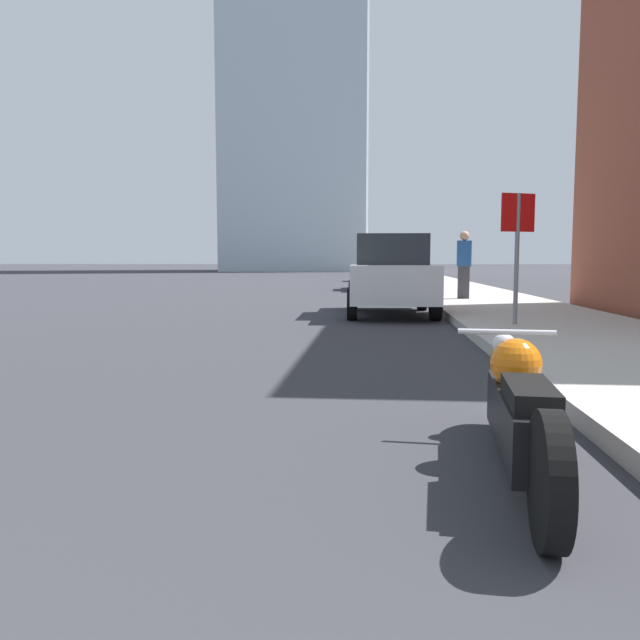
% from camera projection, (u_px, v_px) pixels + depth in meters
% --- Properties ---
extents(sidewalk, '(3.15, 240.00, 0.15)m').
position_uv_depth(sidewalk, '(424.00, 278.00, 38.59)').
color(sidewalk, '#B2ADA3').
rests_on(sidewalk, ground_plane).
extents(motorcycle, '(0.62, 2.31, 0.72)m').
position_uv_depth(motorcycle, '(520.00, 410.00, 3.38)').
color(motorcycle, black).
rests_on(motorcycle, ground_plane).
extents(parked_car_white, '(1.92, 4.15, 1.70)m').
position_uv_depth(parked_car_white, '(390.00, 275.00, 13.37)').
color(parked_car_white, silver).
rests_on(parked_car_white, ground_plane).
extents(parked_car_blue, '(2.15, 4.37, 1.64)m').
position_uv_depth(parked_car_blue, '(382.00, 269.00, 24.85)').
color(parked_car_blue, '#1E3899').
rests_on(parked_car_blue, ground_plane).
extents(parked_car_silver, '(1.98, 4.50, 1.85)m').
position_uv_depth(parked_car_silver, '(378.00, 265.00, 35.15)').
color(parked_car_silver, '#BCBCC1').
rests_on(parked_car_silver, ground_plane).
extents(parked_car_black, '(1.91, 3.88, 1.66)m').
position_uv_depth(parked_car_black, '(377.00, 265.00, 46.81)').
color(parked_car_black, black).
rests_on(parked_car_black, ground_plane).
extents(parked_car_yellow, '(2.15, 4.56, 1.69)m').
position_uv_depth(parked_car_yellow, '(379.00, 264.00, 58.34)').
color(parked_car_yellow, gold).
rests_on(parked_car_yellow, ground_plane).
extents(stop_sign, '(0.57, 0.26, 2.07)m').
position_uv_depth(stop_sign, '(517.00, 235.00, 9.86)').
color(stop_sign, slate).
rests_on(stop_sign, sidewalk).
extents(pedestrian, '(0.36, 0.25, 1.79)m').
position_uv_depth(pedestrian, '(464.00, 264.00, 16.61)').
color(pedestrian, '#38383D').
rests_on(pedestrian, sidewalk).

